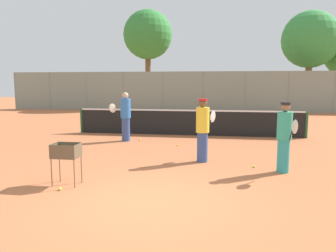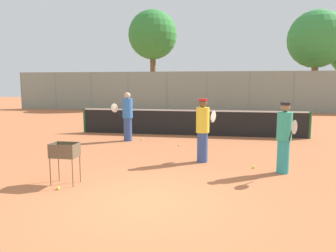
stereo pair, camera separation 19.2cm
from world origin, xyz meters
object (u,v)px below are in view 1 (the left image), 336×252
object	(u,v)px
parked_car	(213,101)
player_red_cap	(284,136)
player_white_outfit	(203,129)
ball_cart	(66,154)
player_yellow_shirt	(125,116)
tennis_net	(188,122)

from	to	relation	value
parked_car	player_red_cap	bearing A→B (deg)	-83.93
parked_car	player_white_outfit	bearing A→B (deg)	-89.58
player_white_outfit	ball_cart	bearing A→B (deg)	161.67
player_white_outfit	ball_cart	distance (m)	3.76
ball_cart	parked_car	distance (m)	22.14
parked_car	player_yellow_shirt	bearing A→B (deg)	-99.89
player_yellow_shirt	parked_car	world-z (taller)	player_yellow_shirt
tennis_net	player_red_cap	xyz separation A→B (m)	(2.86, -5.35, 0.34)
player_red_cap	parked_car	size ratio (longest dim) A/B	0.41
tennis_net	player_white_outfit	xyz separation A→B (m)	(0.84, -4.56, 0.35)
player_red_cap	tennis_net	bearing A→B (deg)	-165.21
player_white_outfit	parked_car	bearing A→B (deg)	29.69
player_yellow_shirt	player_white_outfit	bearing A→B (deg)	87.33
player_red_cap	ball_cart	world-z (taller)	player_red_cap
ball_cart	parked_car	world-z (taller)	parked_car
tennis_net	parked_car	world-z (taller)	parked_car
player_yellow_shirt	parked_car	bearing A→B (deg)	-149.49
tennis_net	player_white_outfit	world-z (taller)	player_white_outfit
player_yellow_shirt	player_red_cap	bearing A→B (deg)	94.65
player_white_outfit	parked_car	world-z (taller)	player_white_outfit
player_red_cap	player_yellow_shirt	world-z (taller)	player_yellow_shirt
player_white_outfit	player_red_cap	distance (m)	2.16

